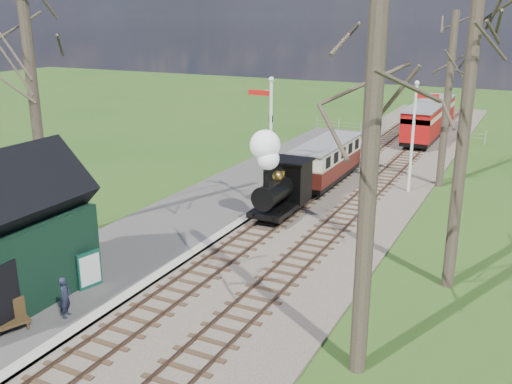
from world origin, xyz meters
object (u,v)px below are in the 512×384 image
Objects in this scene: semaphore_near at (269,136)px; person at (65,297)px; semaphore_far at (415,129)px; locomotive at (280,178)px; red_carriage_a at (422,125)px; sign_board at (89,270)px; red_carriage_b at (436,113)px; coach at (327,160)px.

person is (-1.13, -11.57, -2.80)m from semaphore_near.
semaphore_far is 1.41× the size of locomotive.
red_carriage_a is 4.12× the size of sign_board.
semaphore_near reaches higher than red_carriage_b.
red_carriage_a is (3.37, 17.60, -2.12)m from semaphore_near.
red_carriage_a is at bearing 98.69° from semaphore_far.
semaphore_far is 0.88× the size of coach.
sign_board is at bearing -100.60° from semaphore_near.
semaphore_far is at bearing 6.24° from coach.
locomotive is at bearing -28.88° from person.
sign_board is 1.92m from person.
semaphore_near is 23.44m from red_carriage_b.
coach is 17.20m from person.
locomotive is 0.80× the size of red_carriage_a.
locomotive is 11.24m from person.
red_carriage_a is 5.50m from red_carriage_b.
sign_board is (-1.83, -9.77, -2.80)m from semaphore_near.
person is (-4.50, -29.17, -0.67)m from red_carriage_a.
semaphore_near reaches higher than locomotive.
semaphore_far is at bearing 66.15° from sign_board.
semaphore_near is 10.33m from sign_board.
semaphore_near is at bearing -130.60° from semaphore_far.
sign_board is (-5.20, -32.87, -0.68)m from red_carriage_b.
coach is 17.77m from red_carriage_b.
red_carriage_a is 29.52m from person.
red_carriage_b is 4.08× the size of person.
coach is (-4.37, -0.48, -1.96)m from semaphore_far.
person is at bearing -97.39° from red_carriage_b.
locomotive is (0.76, -0.54, -1.73)m from semaphore_near.
red_carriage_b is 33.29m from sign_board.
person is at bearing -95.57° from semaphore_near.
semaphore_near is 1.22× the size of red_carriage_a.
locomotive is (-4.39, -6.54, -1.46)m from semaphore_far.
person is (-1.89, -11.03, -1.07)m from locomotive.
person is at bearing -109.65° from semaphore_far.
locomotive reaches higher than person.
semaphore_far reaches higher than person.
person is at bearing -68.64° from sign_board.
red_carriage_b is at bearing 81.01° from sign_board.
coach is at bearing -102.15° from red_carriage_a.
locomotive is 18.33m from red_carriage_a.
coach is at bearing 89.89° from locomotive.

